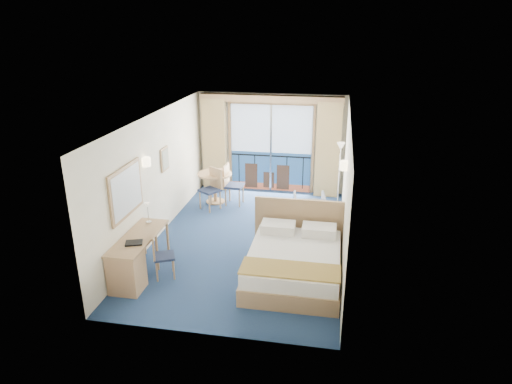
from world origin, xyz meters
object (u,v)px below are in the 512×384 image
Objects in this scene: armchair at (309,208)px; table_chair_a at (231,182)px; bed at (294,261)px; nightstand at (330,231)px; round_table at (215,180)px; floor_lamp at (340,158)px; desk_chair at (160,253)px; table_chair_b at (212,186)px; desk at (129,265)px.

armchair is 2.22m from table_chair_a.
bed is 3.68× the size of nightstand.
floor_lamp is at bearing 8.03° from round_table.
table_chair_b reaches higher than desk_chair.
floor_lamp is 3.26m from round_table.
floor_lamp is (0.12, 2.37, 0.94)m from nightstand.
floor_lamp is 2.85m from table_chair_a.
floor_lamp is 1.56× the size of table_chair_a.
floor_lamp is at bearing 52.61° from desk.
desk is 0.58m from desk_chair.
bed is 4.02m from floor_lamp.
desk_chair is at bearing -147.91° from nightstand.
bed is 1.60m from nightstand.
armchair is 0.45× the size of floor_lamp.
floor_lamp is at bearing 79.11° from bed.
table_chair_b is (0.05, 3.44, 0.09)m from desk_chair.
bed is at bearing -54.48° from round_table.
armchair is 2.65m from round_table.
nightstand is 3.23m from table_chair_a.
armchair is at bearing 24.33° from table_chair_b.
nightstand is 4.17m from desk.
table_chair_a reaches higher than table_chair_b.
armchair is (-0.53, 1.12, 0.04)m from nightstand.
bed is 2.48m from desk_chair.
nightstand is 0.57× the size of table_chair_b.
bed is 3.83m from table_chair_b.
floor_lamp reaches higher than table_chair_a.
floor_lamp is 5.95m from desk.
round_table is (-3.04, 1.92, 0.31)m from nightstand.
desk_chair is 0.83× the size of table_chair_a.
floor_lamp is at bearing 87.04° from nightstand.
round_table is at bearing 125.52° from bed.
desk_chair reaches higher than round_table.
bed is 2.95× the size of armchair.
nightstand is at bearing 67.28° from bed.
floor_lamp is 1.85× the size of round_table.
table_chair_a is at bearing -169.87° from floor_lamp.
desk_chair is 3.84m from round_table.
floor_lamp reaches higher than desk.
desk is (-3.46, -2.32, 0.13)m from nightstand.
floor_lamp is 1.87× the size of desk_chair.
desk is at bearing 110.21° from desk_chair.
bed is at bearing -17.98° from table_chair_b.
desk_chair reaches higher than desk.
desk_chair is (-2.52, -3.04, 0.16)m from armchair.
desk reaches higher than nightstand.
floor_lamp is (0.74, 3.84, 0.92)m from bed.
armchair is (0.08, 2.60, 0.01)m from bed.
desk is (-3.58, -4.69, -0.81)m from floor_lamp.
bed is 2.51× the size of desk_chair.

